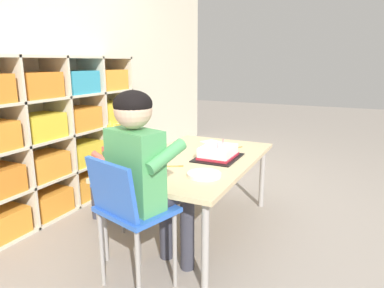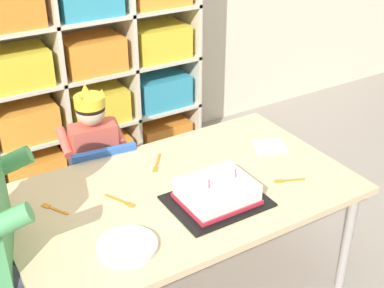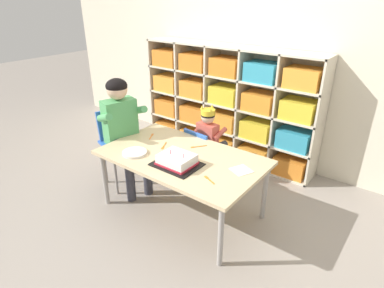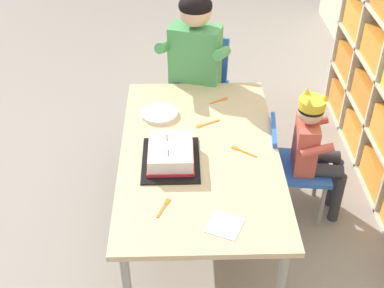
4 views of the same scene
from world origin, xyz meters
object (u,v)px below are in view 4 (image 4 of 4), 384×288
child_with_crown (314,143)px  classroom_chair_adult_side (198,83)px  activity_table (200,158)px  fork_near_cake_tray (164,206)px  adult_helper_seated (193,64)px  classroom_chair_blue (291,163)px  birthday_cake_on_tray (171,155)px  fork_at_table_front_edge (206,124)px  fork_near_child_seat (220,100)px  paper_plate_stack (159,113)px  fork_by_napkin (242,151)px

child_with_crown → classroom_chair_adult_side: 0.89m
activity_table → fork_near_cake_tray: 0.43m
classroom_chair_adult_side → adult_helper_seated: 0.23m
classroom_chair_blue → birthday_cake_on_tray: (0.21, -0.66, 0.24)m
fork_near_cake_tray → activity_table: bearing=179.1°
classroom_chair_adult_side → fork_at_table_front_edge: bearing=-71.0°
classroom_chair_blue → birthday_cake_on_tray: size_ratio=1.61×
activity_table → fork_at_table_front_edge: fork_at_table_front_edge is taller
fork_near_child_seat → fork_near_cake_tray: bearing=40.6°
paper_plate_stack → fork_near_cake_tray: size_ratio=1.69×
child_with_crown → fork_near_cake_tray: 0.95m
fork_by_napkin → activity_table: bearing=-144.1°
activity_table → adult_helper_seated: (-0.68, -0.01, 0.17)m
fork_by_napkin → adult_helper_seated: bearing=145.6°
activity_table → fork_by_napkin: fork_by_napkin is taller
fork_at_table_front_edge → fork_near_child_seat: 0.25m
classroom_chair_adult_side → fork_near_cake_tray: classroom_chair_adult_side is taller
classroom_chair_adult_side → fork_near_cake_tray: (1.19, -0.19, 0.07)m
fork_near_cake_tray → fork_by_napkin: same height
birthday_cake_on_tray → fork_at_table_front_edge: birthday_cake_on_tray is taller
activity_table → fork_at_table_front_edge: (-0.24, 0.05, 0.04)m
classroom_chair_blue → classroom_chair_adult_side: bearing=43.7°
fork_at_table_front_edge → fork_near_cake_tray: same height
fork_by_napkin → fork_near_cake_tray: bearing=-98.0°
birthday_cake_on_tray → paper_plate_stack: birthday_cake_on_tray is taller
fork_at_table_front_edge → fork_near_child_seat: same height
paper_plate_stack → child_with_crown: bearing=76.3°
activity_table → fork_at_table_front_edge: bearing=169.3°
fork_near_cake_tray → birthday_cake_on_tray: bearing=-162.2°
fork_at_table_front_edge → birthday_cake_on_tray: bearing=-147.8°
paper_plate_stack → fork_at_table_front_edge: (0.10, 0.26, -0.01)m
activity_table → fork_near_child_seat: bearing=164.1°
classroom_chair_blue → adult_helper_seated: adult_helper_seated is taller
fork_near_child_seat → activity_table: bearing=44.3°
paper_plate_stack → fork_by_napkin: paper_plate_stack is taller
activity_table → child_with_crown: size_ratio=1.69×
adult_helper_seated → fork_near_cake_tray: 1.09m
classroom_chair_blue → fork_at_table_front_edge: 0.52m
classroom_chair_adult_side → fork_at_table_front_edge: size_ratio=5.59×
birthday_cake_on_tray → fork_near_child_seat: (-0.54, 0.28, -0.04)m
classroom_chair_adult_side → paper_plate_stack: bearing=-100.5°
birthday_cake_on_tray → fork_at_table_front_edge: 0.36m
adult_helper_seated → fork_by_napkin: adult_helper_seated is taller
activity_table → classroom_chair_adult_side: bearing=178.6°
activity_table → classroom_chair_blue: classroom_chair_blue is taller
fork_near_cake_tray → fork_near_child_seat: 0.92m
activity_table → paper_plate_stack: bearing=-147.8°
classroom_chair_adult_side → birthday_cake_on_tray: (0.86, -0.16, 0.11)m
classroom_chair_blue → classroom_chair_adult_side: 0.82m
child_with_crown → birthday_cake_on_tray: size_ratio=2.21×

